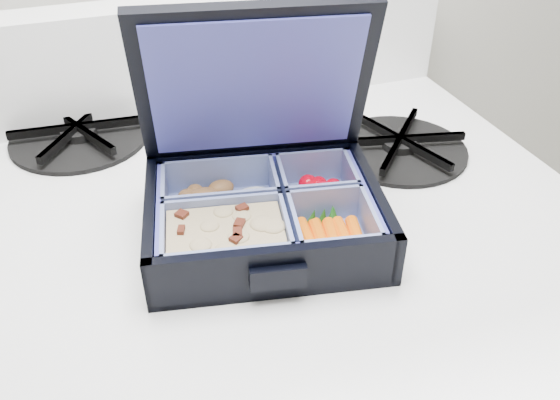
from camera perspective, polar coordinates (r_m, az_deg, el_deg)
name	(u,v)px	position (r m, az deg, el deg)	size (l,w,h in m)	color
bento_box	(264,216)	(0.57, -1.50, -1.50)	(0.22, 0.17, 0.05)	black
burner_grate	(399,143)	(0.73, 11.42, 5.42)	(0.17, 0.17, 0.02)	black
burner_grate_rear	(79,133)	(0.79, -18.81, 6.13)	(0.17, 0.17, 0.02)	black
fork	(271,154)	(0.72, -0.91, 4.48)	(0.02, 0.17, 0.01)	#AEB0C6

